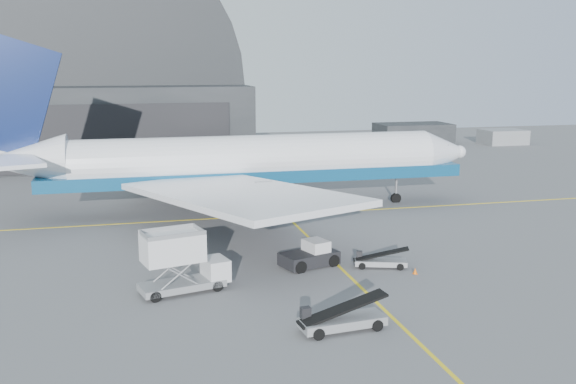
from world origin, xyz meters
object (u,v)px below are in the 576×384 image
object	(u,v)px
airliner	(237,163)
belt_loader_b	(380,261)
catering_truck	(181,263)
pushback_tug	(310,256)
belt_loader_a	(341,320)

from	to	relation	value
airliner	belt_loader_b	size ratio (longest dim) A/B	12.36
catering_truck	belt_loader_b	distance (m)	15.35
belt_loader_b	catering_truck	bearing A→B (deg)	-154.96
pushback_tug	airliner	bearing A→B (deg)	78.30
airliner	catering_truck	size ratio (longest dim) A/B	8.23
belt_loader_a	catering_truck	bearing A→B (deg)	128.93
catering_truck	belt_loader_b	bearing A→B (deg)	-7.08
pushback_tug	belt_loader_a	bearing A→B (deg)	-115.73
catering_truck	belt_loader_b	xyz separation A→B (m)	(15.14, 1.92, -1.60)
catering_truck	pushback_tug	bearing A→B (deg)	5.34
belt_loader_a	belt_loader_b	bearing A→B (deg)	52.01
catering_truck	belt_loader_b	world-z (taller)	catering_truck
airliner	belt_loader_a	world-z (taller)	airliner
pushback_tug	belt_loader_b	size ratio (longest dim) A/B	1.14
airliner	belt_loader_a	size ratio (longest dim) A/B	9.61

